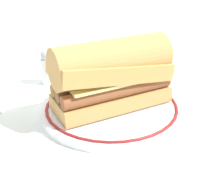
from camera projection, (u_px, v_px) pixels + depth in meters
The scene contains 4 objects.
ground_plane at pixel (118, 110), 0.57m from camera, with size 1.50×1.50×0.00m, color white.
plate at pixel (112, 108), 0.56m from camera, with size 0.26×0.26×0.01m.
sausage_sandwich at pixel (112, 73), 0.53m from camera, with size 0.22×0.11×0.12m.
salt_shaker at pixel (48, 66), 0.67m from camera, with size 0.03×0.03×0.08m.
Camera 1 is at (-0.18, -0.46, 0.28)m, focal length 48.81 mm.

